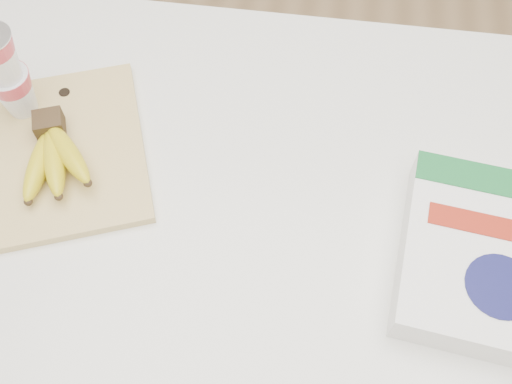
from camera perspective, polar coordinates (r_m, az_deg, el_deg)
table at (r=1.38m, az=-1.86°, el=-9.10°), size 1.24×0.83×0.93m
cutting_board at (r=1.04m, az=-18.10°, el=4.01°), size 0.35×0.41×0.02m
bananas at (r=1.00m, az=-19.61°, el=3.51°), size 0.15×0.18×0.06m
yogurt_stack at (r=1.04m, az=-23.79°, el=10.87°), size 0.08×0.08×0.18m
cereal_box at (r=0.92m, az=20.57°, el=-5.76°), size 0.23×0.31×0.07m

